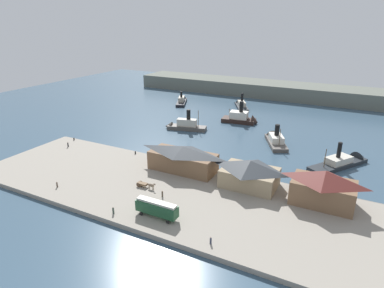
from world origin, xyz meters
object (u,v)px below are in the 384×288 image
Objects in this scene: ferry_shed_east_terminal at (250,173)px; pedestrian_standing_center at (57,185)px; mooring_post_center_east at (135,152)px; ferry_moored_east at (241,105)px; pedestrian_near_west_shed at (162,194)px; pedestrian_walking_east at (68,145)px; horse_cart at (146,184)px; ferry_approaching_east at (182,101)px; pedestrian_near_cart at (211,241)px; ferry_shed_central_terminal at (324,187)px; mooring_post_east at (74,139)px; ferry_shed_customs_shed at (183,158)px; pedestrian_walking_west at (113,211)px; ferry_mid_harbor at (345,161)px; ferry_near_quay at (242,119)px; street_tram at (157,208)px; ferry_departing_north at (275,139)px; ferry_moored_west at (183,125)px.

ferry_shed_east_terminal reaches higher than pedestrian_standing_center.
ferry_moored_east is at bearing 84.00° from mooring_post_center_east.
ferry_moored_east is at bearing 98.36° from pedestrian_near_west_shed.
pedestrian_walking_east is at bearing 163.50° from pedestrian_near_west_shed.
ferry_approaching_east reaches higher than horse_cart.
ferry_moored_east reaches higher than pedestrian_near_cart.
ferry_shed_central_terminal is 2.58× the size of horse_cart.
mooring_post_east is (-45.29, 18.34, -0.48)m from horse_cart.
ferry_shed_customs_shed is 1.37× the size of ferry_shed_central_terminal.
ferry_mid_harbor reaches higher than pedestrian_walking_west.
mooring_post_center_east is 68.08m from ferry_mid_harbor.
horse_cart is at bearing 162.62° from pedestrian_near_west_shed.
ferry_shed_customs_shed is at bearing 178.66° from ferry_shed_east_terminal.
ferry_near_quay is (-1.69, 58.17, -3.15)m from ferry_shed_customs_shed.
horse_cart is at bearing -22.04° from mooring_post_east.
ferry_shed_customs_shed is at bearing -10.57° from mooring_post_center_east.
ferry_approaching_east reaches higher than pedestrian_near_cart.
mooring_post_east is at bearing 176.23° from ferry_shed_east_terminal.
pedestrian_near_west_shed is (-3.84, 8.33, -1.59)m from street_tram.
ferry_shed_central_terminal is 0.81× the size of ferry_moored_east.
ferry_moored_east is at bearing 110.87° from ferry_shed_east_terminal.
ferry_shed_east_terminal reaches higher than pedestrian_walking_east.
ferry_departing_north is 1.01× the size of ferry_moored_east.
ferry_mid_harbor is 1.23× the size of ferry_departing_north.
horse_cart is at bearing -136.45° from ferry_mid_harbor.
mooring_post_east is at bearing -131.08° from ferry_near_quay.
ferry_departing_north is at bearing 2.80° from ferry_moored_west.
pedestrian_walking_west is 1.09× the size of pedestrian_near_cart.
ferry_shed_customs_shed is 22.54× the size of mooring_post_east.
pedestrian_walking_west is (0.69, -13.94, -0.12)m from horse_cart.
pedestrian_walking_east is 0.09× the size of ferry_departing_north.
ferry_departing_north is (42.52, 64.28, -0.53)m from pedestrian_standing_center.
ferry_moored_west is 1.09× the size of ferry_near_quay.
ferry_departing_north reaches higher than pedestrian_walking_east.
ferry_departing_north is at bearing -44.21° from ferry_near_quay.
ferry_shed_central_terminal is at bearing -55.34° from ferry_near_quay.
ferry_shed_east_terminal is at bearing -126.01° from ferry_mid_harbor.
ferry_shed_customs_shed is 52.04m from ferry_mid_harbor.
ferry_shed_customs_shed is 49.11m from mooring_post_east.
street_tram is 11.38× the size of mooring_post_center_east.
street_tram is 39.43m from mooring_post_center_east.
ferry_near_quay is at bearing 124.66° from ferry_shed_central_terminal.
horse_cart is 99.58m from ferry_moored_east.
ferry_moored_west reaches higher than pedestrian_near_west_shed.
ferry_moored_west is at bearing -60.17° from ferry_approaching_east.
pedestrian_standing_center is at bearing -50.44° from mooring_post_east.
street_tram is (-32.43, -23.51, -2.08)m from ferry_shed_central_terminal.
pedestrian_walking_west is at bearing -35.07° from mooring_post_east.
pedestrian_near_cart is 67.18m from ferry_departing_north.
street_tram is at bearing -74.42° from ferry_shed_customs_shed.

